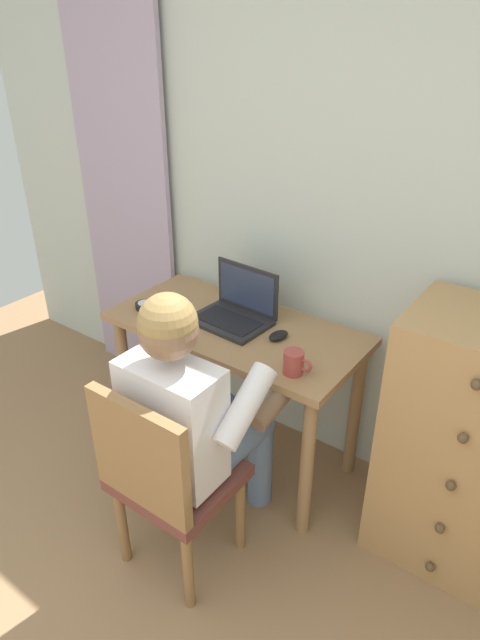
# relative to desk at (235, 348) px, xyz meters

# --- Properties ---
(wall_back) EXTENTS (4.80, 0.05, 2.50)m
(wall_back) POSITION_rel_desk_xyz_m (0.43, 0.35, 0.63)
(wall_back) COLOR silver
(wall_back) RESTS_ON ground_plane
(curtain_panel) EXTENTS (0.65, 0.03, 2.25)m
(curtain_panel) POSITION_rel_desk_xyz_m (-0.95, 0.28, 0.51)
(curtain_panel) COLOR #B29EBC
(curtain_panel) RESTS_ON ground_plane
(desk) EXTENTS (1.16, 0.56, 0.74)m
(desk) POSITION_rel_desk_xyz_m (0.00, 0.00, 0.00)
(desk) COLOR #9E754C
(desk) RESTS_ON ground_plane
(dresser) EXTENTS (0.59, 0.48, 1.06)m
(dresser) POSITION_rel_desk_xyz_m (1.05, 0.07, -0.09)
(dresser) COLOR tan
(dresser) RESTS_ON ground_plane
(chair) EXTENTS (0.42, 0.40, 0.86)m
(chair) POSITION_rel_desk_xyz_m (0.19, -0.68, -0.14)
(chair) COLOR brown
(chair) RESTS_ON ground_plane
(person_seated) EXTENTS (0.53, 0.59, 1.18)m
(person_seated) POSITION_rel_desk_xyz_m (0.19, -0.50, 0.04)
(person_seated) COLOR #6B84AD
(person_seated) RESTS_ON ground_plane
(laptop) EXTENTS (0.35, 0.27, 0.24)m
(laptop) POSITION_rel_desk_xyz_m (-0.02, 0.04, 0.17)
(laptop) COLOR #232326
(laptop) RESTS_ON desk
(computer_mouse) EXTENTS (0.08, 0.11, 0.03)m
(computer_mouse) POSITION_rel_desk_xyz_m (0.22, 0.01, 0.14)
(computer_mouse) COLOR black
(computer_mouse) RESTS_ON desk
(desk_clock) EXTENTS (0.09, 0.09, 0.03)m
(desk_clock) POSITION_rel_desk_xyz_m (-0.44, -0.12, 0.14)
(desk_clock) COLOR black
(desk_clock) RESTS_ON desk
(coffee_mug) EXTENTS (0.12, 0.08, 0.09)m
(coffee_mug) POSITION_rel_desk_xyz_m (0.41, -0.17, 0.17)
(coffee_mug) COLOR #9E3D38
(coffee_mug) RESTS_ON desk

